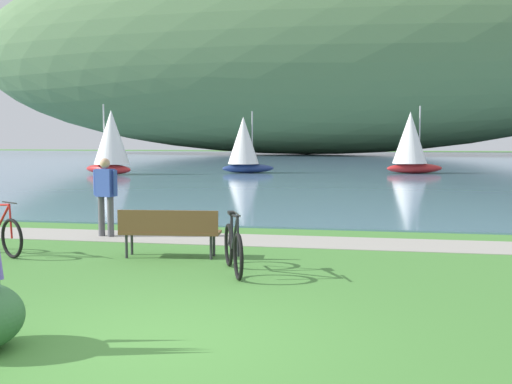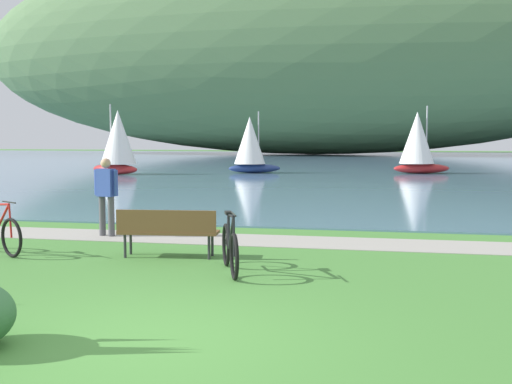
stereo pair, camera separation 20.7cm
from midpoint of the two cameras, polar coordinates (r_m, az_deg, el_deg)
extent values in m
plane|color=#478438|center=(6.78, -10.59, -13.56)|extent=(200.00, 200.00, 0.00)
cube|color=#5B7F9E|center=(54.49, 7.99, 2.71)|extent=(180.00, 80.00, 0.04)
ellipsoid|color=#567A4C|center=(80.83, 4.62, 13.23)|extent=(90.83, 28.00, 27.41)
cube|color=#A39E93|center=(13.03, -0.03, -4.47)|extent=(60.00, 1.50, 0.01)
cube|color=brown|center=(11.31, -8.39, -3.69)|extent=(1.84, 0.65, 0.05)
cube|color=brown|center=(11.08, -8.65, -2.70)|extent=(1.80, 0.21, 0.40)
cylinder|color=#2D2D33|center=(11.71, -11.84, -4.57)|extent=(0.05, 0.05, 0.45)
cylinder|color=#2D2D33|center=(11.36, -4.41, -4.76)|extent=(0.05, 0.05, 0.45)
cylinder|color=#2D2D33|center=(11.39, -12.33, -4.84)|extent=(0.05, 0.05, 0.45)
cylinder|color=#2D2D33|center=(11.04, -4.69, -5.06)|extent=(0.05, 0.05, 0.45)
torus|color=black|center=(9.42, -2.28, -5.95)|extent=(0.31, 0.69, 0.72)
torus|color=black|center=(10.44, -3.09, -4.87)|extent=(0.31, 0.69, 0.72)
cylinder|color=black|center=(9.70, -2.56, -3.78)|extent=(0.26, 0.58, 0.61)
cylinder|color=black|center=(9.70, -2.60, -2.20)|extent=(0.27, 0.63, 0.09)
cylinder|color=black|center=(10.02, -2.82, -3.64)|extent=(0.09, 0.13, 0.54)
cylinder|color=black|center=(10.24, -2.94, -5.02)|extent=(0.18, 0.41, 0.05)
cylinder|color=black|center=(10.23, -2.98, -3.52)|extent=(0.16, 0.35, 0.56)
cylinder|color=black|center=(9.39, -2.30, -4.13)|extent=(0.06, 0.09, 0.60)
cube|color=black|center=(10.02, -2.86, -1.94)|extent=(0.18, 0.26, 0.05)
cylinder|color=black|center=(9.37, -2.33, -2.05)|extent=(0.19, 0.46, 0.02)
torus|color=black|center=(11.96, -21.98, -3.97)|extent=(0.65, 0.41, 0.72)
cylinder|color=red|center=(12.21, -22.76, -2.35)|extent=(0.55, 0.34, 0.61)
cylinder|color=red|center=(12.22, -22.88, -1.10)|extent=(0.59, 0.36, 0.09)
cylinder|color=red|center=(11.94, -22.08, -2.53)|extent=(0.09, 0.07, 0.60)
cylinder|color=black|center=(11.92, -22.19, -0.90)|extent=(0.43, 0.26, 0.02)
cylinder|color=#4C4C51|center=(13.98, -14.42, -2.18)|extent=(0.14, 0.14, 0.88)
cylinder|color=#4C4C51|center=(13.83, -13.64, -2.24)|extent=(0.14, 0.14, 0.88)
cube|color=#334CA5|center=(13.83, -14.10, 0.83)|extent=(0.42, 0.30, 0.60)
sphere|color=tan|center=(13.81, -14.13, 2.57)|extent=(0.22, 0.22, 0.22)
cylinder|color=#334CA5|center=(13.99, -14.94, 0.86)|extent=(0.09, 0.09, 0.56)
cylinder|color=#334CA5|center=(13.68, -13.23, 0.80)|extent=(0.09, 0.09, 0.56)
ellipsoid|color=#B22323|center=(38.07, 14.21, 2.12)|extent=(3.53, 1.92, 0.59)
cylinder|color=#B2B2B2|center=(38.12, 14.65, 5.12)|extent=(0.08, 0.08, 3.40)
cone|color=white|center=(37.91, 13.82, 4.88)|extent=(2.53, 2.53, 3.06)
ellipsoid|color=navy|center=(37.37, -0.88, 2.19)|extent=(3.25, 1.99, 0.55)
cylinder|color=#B2B2B2|center=(37.37, -0.51, 5.02)|extent=(0.08, 0.08, 3.14)
cone|color=white|center=(37.27, -1.33, 4.78)|extent=(2.43, 2.43, 2.83)
ellipsoid|color=#B22323|center=(36.92, -13.59, 2.05)|extent=(3.56, 2.19, 0.60)
cylinder|color=#B2B2B2|center=(37.07, -13.95, 5.19)|extent=(0.09, 0.09, 3.44)
cone|color=white|center=(36.65, -13.30, 4.93)|extent=(2.66, 2.66, 3.10)
camera|label=1|loc=(0.10, -90.45, -0.04)|focal=43.54mm
camera|label=2|loc=(0.10, 89.55, 0.04)|focal=43.54mm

